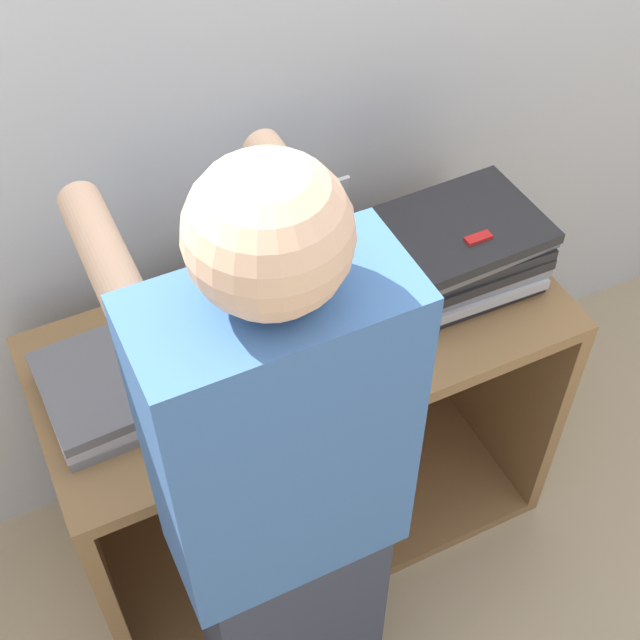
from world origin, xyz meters
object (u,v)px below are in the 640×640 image
object	(u,v)px
laptop_open	(292,297)
laptop_stack_left	(132,380)
laptop_stack_right	(456,250)
person	(284,525)

from	to	relation	value
laptop_open	laptop_stack_left	size ratio (longest dim) A/B	1.00
laptop_stack_right	person	world-z (taller)	person
laptop_stack_left	laptop_stack_right	size ratio (longest dim) A/B	0.97
laptop_open	laptop_stack_left	distance (m)	0.39
laptop_stack_left	laptop_open	bearing A→B (deg)	8.29
laptop_stack_left	person	distance (m)	0.46
laptop_open	laptop_stack_right	distance (m)	0.39
laptop_stack_right	person	distance (m)	0.77
laptop_open	person	distance (m)	0.56
laptop_stack_left	person	bearing A→B (deg)	-71.97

